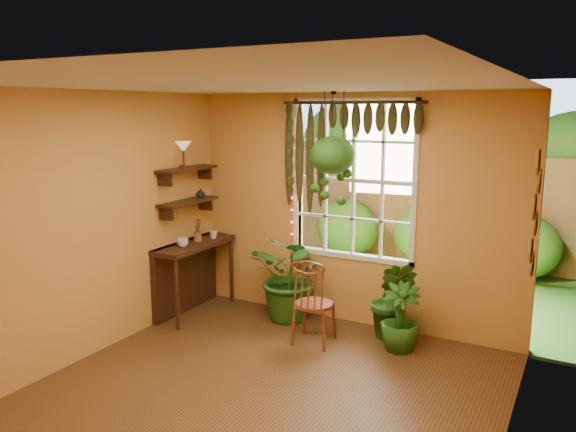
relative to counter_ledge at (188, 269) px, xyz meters
name	(u,v)px	position (x,y,z in m)	size (l,w,h in m)	color
floor	(250,406)	(1.91, -1.60, -0.55)	(4.50, 4.50, 0.00)	brown
ceiling	(245,84)	(1.91, -1.60, 2.15)	(4.50, 4.50, 0.00)	silver
wall_back	(352,211)	(1.91, 0.65, 0.80)	(4.00, 4.00, 0.00)	#CA8E45
wall_left	(76,229)	(-0.09, -1.60, 0.80)	(4.50, 4.50, 0.00)	#CA8E45
wall_right	(508,291)	(3.91, -1.60, 0.80)	(4.50, 4.50, 0.00)	#CA8E45
window	(354,180)	(1.91, 0.68, 1.15)	(1.52, 0.10, 1.86)	white
valance_vine	(344,130)	(1.82, 0.56, 1.73)	(1.70, 0.12, 1.10)	#331D0E
string_lights	(292,173)	(1.15, 0.59, 1.20)	(0.03, 0.03, 1.54)	#FF2633
wall_plates	(534,215)	(3.89, 0.19, 1.00)	(0.04, 0.32, 1.10)	beige
counter_ledge	(188,269)	(0.00, 0.00, 0.00)	(0.40, 1.20, 0.90)	#331D0E
shelf_lower	(188,202)	(0.03, 0.00, 0.85)	(0.25, 0.90, 0.04)	#331D0E
shelf_upper	(187,169)	(0.03, 0.00, 1.25)	(0.25, 0.90, 0.04)	#331D0E
backyard	(458,176)	(2.15, 5.27, 0.73)	(14.00, 10.00, 12.00)	#2F5D1A
windsor_chair	(313,315)	(1.81, -0.15, -0.23)	(0.45, 0.48, 1.10)	maroon
potted_plant_left	(292,277)	(1.28, 0.36, -0.02)	(0.96, 0.83, 1.07)	#184512
potted_plant_mid	(393,300)	(2.52, 0.39, -0.10)	(0.49, 0.40, 0.90)	#184512
potted_plant_right	(400,317)	(2.69, 0.12, -0.19)	(0.41, 0.41, 0.73)	#184512
hanging_basket	(333,159)	(1.83, 0.26, 1.42)	(0.49, 0.49, 1.23)	black
cup_a	(183,243)	(0.13, -0.25, 0.40)	(0.14, 0.14, 0.11)	silver
cup_b	(213,235)	(0.19, 0.28, 0.40)	(0.10, 0.10, 0.10)	beige
brush_jar	(198,230)	(0.11, 0.07, 0.49)	(0.10, 0.10, 0.35)	#98592C
shelf_vase	(201,193)	(0.04, 0.24, 0.93)	(0.11, 0.11, 0.12)	#B2AD99
tiffany_lamp	(183,148)	(0.05, -0.08, 1.50)	(0.19, 0.19, 0.32)	brown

